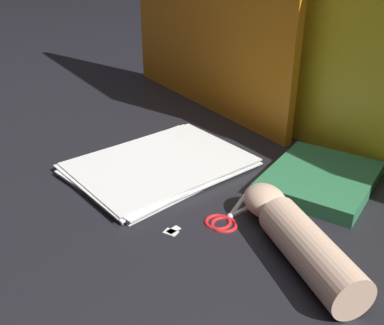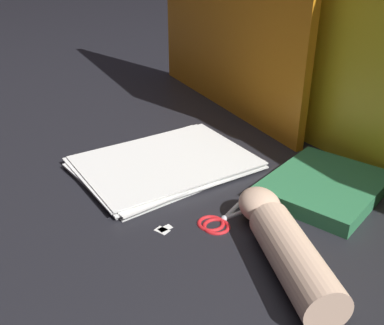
{
  "view_description": "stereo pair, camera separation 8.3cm",
  "coord_description": "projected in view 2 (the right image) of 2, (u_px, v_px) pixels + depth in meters",
  "views": [
    {
      "loc": [
        0.55,
        -0.49,
        0.44
      ],
      "look_at": [
        0.01,
        0.02,
        0.06
      ],
      "focal_mm": 42.0,
      "sensor_mm": 36.0,
      "label": 1
    },
    {
      "loc": [
        0.6,
        -0.42,
        0.44
      ],
      "look_at": [
        0.01,
        0.02,
        0.06
      ],
      "focal_mm": 42.0,
      "sensor_mm": 36.0,
      "label": 2
    }
  ],
  "objects": [
    {
      "name": "ground_plane",
      "position": [
        180.0,
        191.0,
        0.86
      ],
      "size": [
        6.0,
        6.0,
        0.0
      ],
      "primitive_type": "plane",
      "color": "black"
    },
    {
      "name": "backdrop_panel_left",
      "position": [
        225.0,
        4.0,
        1.16
      ],
      "size": [
        0.68,
        0.14,
        0.55
      ],
      "color": "orange",
      "rests_on": "ground_plane"
    },
    {
      "name": "backdrop_panel_center",
      "position": [
        322.0,
        24.0,
        0.94
      ],
      "size": [
        0.82,
        0.07,
        0.54
      ],
      "color": "yellow",
      "rests_on": "ground_plane"
    },
    {
      "name": "paper_stack",
      "position": [
        165.0,
        163.0,
        0.94
      ],
      "size": [
        0.28,
        0.37,
        0.02
      ],
      "color": "white",
      "rests_on": "ground_plane"
    },
    {
      "name": "book_closed",
      "position": [
        325.0,
        186.0,
        0.84
      ],
      "size": [
        0.23,
        0.26,
        0.03
      ],
      "color": "#2D7247",
      "rests_on": "ground_plane"
    },
    {
      "name": "scissors",
      "position": [
        227.0,
        215.0,
        0.78
      ],
      "size": [
        0.09,
        0.18,
        0.01
      ],
      "color": "silver",
      "rests_on": "ground_plane"
    },
    {
      "name": "hand_forearm",
      "position": [
        284.0,
        244.0,
        0.66
      ],
      "size": [
        0.29,
        0.18,
        0.07
      ],
      "color": "beige",
      "rests_on": "ground_plane"
    },
    {
      "name": "paper_scrap_near",
      "position": [
        162.0,
        230.0,
        0.74
      ],
      "size": [
        0.03,
        0.02,
        0.0
      ],
      "color": "white",
      "rests_on": "ground_plane"
    },
    {
      "name": "paper_scrap_mid",
      "position": [
        165.0,
        228.0,
        0.75
      ],
      "size": [
        0.01,
        0.02,
        0.0
      ],
      "color": "white",
      "rests_on": "ground_plane"
    }
  ]
}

